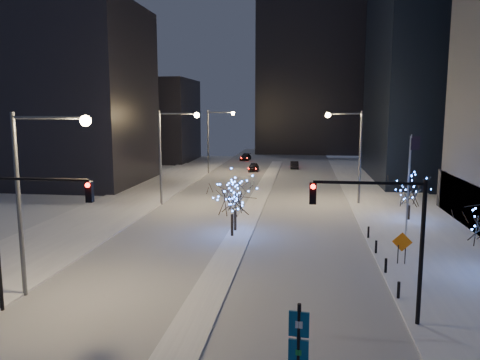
% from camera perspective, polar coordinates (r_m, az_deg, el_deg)
% --- Properties ---
extents(ground, '(160.00, 160.00, 0.00)m').
position_cam_1_polar(ground, '(23.55, -5.58, -16.90)').
color(ground, silver).
rests_on(ground, ground).
extents(road, '(20.00, 130.00, 0.02)m').
position_cam_1_polar(road, '(56.79, 2.58, -1.68)').
color(road, '#ACB0BB').
rests_on(road, ground).
extents(median, '(2.00, 80.00, 0.15)m').
position_cam_1_polar(median, '(51.89, 2.07, -2.59)').
color(median, white).
rests_on(median, ground).
extents(east_sidewalk, '(10.00, 90.00, 0.15)m').
position_cam_1_polar(east_sidewalk, '(43.05, 21.04, -5.49)').
color(east_sidewalk, white).
rests_on(east_sidewalk, ground).
extents(west_sidewalk, '(8.00, 90.00, 0.15)m').
position_cam_1_polar(west_sidewalk, '(46.01, -16.92, -4.41)').
color(west_sidewalk, white).
rests_on(west_sidewalk, ground).
extents(filler_west_near, '(22.00, 18.00, 24.00)m').
position_cam_1_polar(filler_west_near, '(69.10, -21.08, 9.57)').
color(filler_west_near, black).
rests_on(filler_west_near, ground).
extents(filler_west_far, '(18.00, 16.00, 16.00)m').
position_cam_1_polar(filler_west_far, '(95.85, -11.19, 7.15)').
color(filler_west_far, black).
rests_on(filler_west_far, ground).
extents(horizon_block, '(24.00, 14.00, 42.00)m').
position_cam_1_polar(horizon_block, '(113.19, 8.50, 14.00)').
color(horizon_block, black).
rests_on(horizon_block, ground).
extents(street_lamp_w_near, '(4.40, 0.56, 10.00)m').
position_cam_1_polar(street_lamp_w_near, '(26.87, -23.64, 0.12)').
color(street_lamp_w_near, '#595E66').
rests_on(street_lamp_w_near, ground).
extents(street_lamp_w_mid, '(4.40, 0.56, 10.00)m').
position_cam_1_polar(street_lamp_w_mid, '(49.80, -8.55, 4.32)').
color(street_lamp_w_mid, '#595E66').
rests_on(street_lamp_w_mid, ground).
extents(street_lamp_w_far, '(4.40, 0.56, 10.00)m').
position_cam_1_polar(street_lamp_w_far, '(74.08, -3.11, 5.76)').
color(street_lamp_w_far, '#595E66').
rests_on(street_lamp_w_far, ground).
extents(street_lamp_east, '(3.90, 0.56, 10.00)m').
position_cam_1_polar(street_lamp_east, '(51.04, 13.48, 4.22)').
color(street_lamp_east, '#595E66').
rests_on(street_lamp_east, ground).
extents(traffic_signal_west, '(5.26, 0.43, 7.00)m').
position_cam_1_polar(traffic_signal_west, '(25.24, -24.80, -4.47)').
color(traffic_signal_west, black).
rests_on(traffic_signal_west, ground).
extents(traffic_signal_east, '(5.26, 0.43, 7.00)m').
position_cam_1_polar(traffic_signal_east, '(22.65, 17.56, -5.50)').
color(traffic_signal_east, black).
rests_on(traffic_signal_east, ground).
extents(flagpoles, '(1.35, 2.60, 8.00)m').
position_cam_1_polar(flagpoles, '(39.18, 19.99, 0.26)').
color(flagpoles, silver).
rests_on(flagpoles, east_sidewalk).
extents(bollards, '(0.16, 12.16, 0.90)m').
position_cam_1_polar(bollards, '(32.51, 16.77, -8.81)').
color(bollards, black).
rests_on(bollards, east_sidewalk).
extents(car_near, '(1.79, 4.13, 1.39)m').
position_cam_1_polar(car_near, '(77.56, 1.66, 1.59)').
color(car_near, black).
rests_on(car_near, ground).
extents(car_mid, '(1.58, 4.00, 1.30)m').
position_cam_1_polar(car_mid, '(81.57, 6.64, 1.85)').
color(car_mid, black).
rests_on(car_mid, ground).
extents(car_far, '(2.06, 4.57, 1.30)m').
position_cam_1_polar(car_far, '(94.28, 0.68, 2.81)').
color(car_far, black).
rests_on(car_far, ground).
extents(holiday_tree_median_near, '(4.81, 4.81, 5.08)m').
position_cam_1_polar(holiday_tree_median_near, '(36.87, -0.98, -1.89)').
color(holiday_tree_median_near, black).
rests_on(holiday_tree_median_near, median).
extents(holiday_tree_median_far, '(3.54, 3.54, 4.11)m').
position_cam_1_polar(holiday_tree_median_far, '(38.65, -0.59, -2.13)').
color(holiday_tree_median_far, black).
rests_on(holiday_tree_median_far, median).
extents(holiday_tree_plaza_far, '(4.23, 4.23, 4.33)m').
position_cam_1_polar(holiday_tree_plaza_far, '(45.20, 20.02, -1.23)').
color(holiday_tree_plaza_far, black).
rests_on(holiday_tree_plaza_far, east_sidewalk).
extents(wayfinding_sign, '(0.68, 0.16, 3.81)m').
position_cam_1_polar(wayfinding_sign, '(16.59, 7.15, -19.42)').
color(wayfinding_sign, black).
rests_on(wayfinding_sign, ground).
extents(construction_sign, '(1.28, 0.16, 2.11)m').
position_cam_1_polar(construction_sign, '(32.38, 19.15, -7.49)').
color(construction_sign, black).
rests_on(construction_sign, east_sidewalk).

